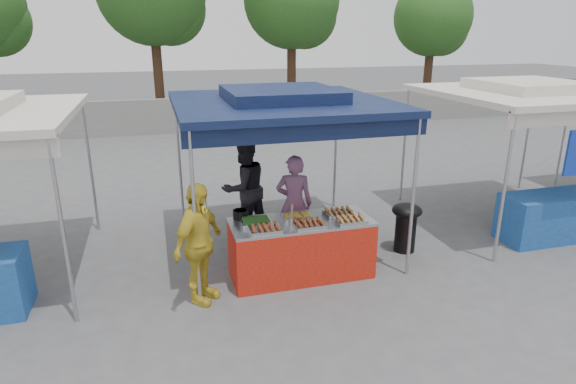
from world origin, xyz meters
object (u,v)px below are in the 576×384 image
object	(u,v)px
cooking_pot	(240,214)
customer_person	(199,244)
helper_man	(244,188)
vendor_table	(301,248)
wok_burner	(406,223)
vendor_woman	(294,204)

from	to	relation	value
cooking_pot	customer_person	size ratio (longest dim) A/B	0.13
cooking_pot	helper_man	size ratio (longest dim) A/B	0.12
cooking_pot	vendor_table	bearing A→B (deg)	-21.13
wok_burner	vendor_woman	distance (m)	1.82
wok_burner	customer_person	distance (m)	3.41
helper_man	wok_burner	bearing A→B (deg)	128.42
cooking_pot	customer_person	distance (m)	0.92
vendor_table	cooking_pot	xyz separation A→B (m)	(-0.81, 0.31, 0.49)
cooking_pot	vendor_woman	world-z (taller)	vendor_woman
vendor_table	wok_burner	xyz separation A→B (m)	(1.86, 0.34, 0.05)
wok_burner	helper_man	size ratio (longest dim) A/B	0.46
vendor_table	customer_person	xyz separation A→B (m)	(-1.47, -0.32, 0.38)
vendor_woman	helper_man	bearing A→B (deg)	-30.72
cooking_pot	helper_man	bearing A→B (deg)	76.89
vendor_woman	cooking_pot	bearing A→B (deg)	48.79
customer_person	helper_man	bearing A→B (deg)	13.43
customer_person	cooking_pot	bearing A→B (deg)	-6.35
cooking_pot	wok_burner	distance (m)	2.70
helper_man	customer_person	bearing A→B (deg)	40.73
wok_burner	customer_person	world-z (taller)	customer_person
vendor_table	vendor_woman	world-z (taller)	vendor_woman
vendor_woman	customer_person	size ratio (longest dim) A/B	0.98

